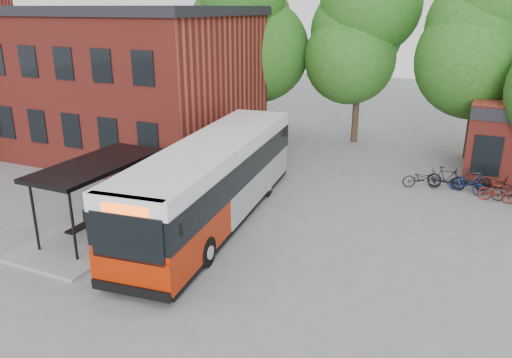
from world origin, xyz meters
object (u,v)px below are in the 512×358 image
at_px(bicycle_1, 447,178).
at_px(bicycle_3, 472,180).
at_px(bicycle_2, 467,184).
at_px(bicycle_0, 422,178).
at_px(bicycle_4, 494,184).
at_px(city_bus, 215,181).
at_px(bus_shelter, 100,198).
at_px(bicycle_5, 497,192).
at_px(bicycle_6, 512,194).

relative_size(bicycle_1, bicycle_3, 1.02).
xyz_separation_m(bicycle_1, bicycle_2, (0.94, -0.20, -0.08)).
bearing_deg(bicycle_0, bicycle_4, -96.66).
bearing_deg(city_bus, bicycle_3, 34.50).
bearing_deg(bus_shelter, bicycle_2, 40.01).
xyz_separation_m(bicycle_1, bicycle_5, (2.27, -0.91, -0.05)).
relative_size(bicycle_1, bicycle_2, 1.03).
relative_size(bus_shelter, bicycle_2, 3.97).
height_order(bicycle_2, bicycle_3, bicycle_3).
xyz_separation_m(bicycle_4, bicycle_6, (0.75, -1.16, -0.00)).
relative_size(bicycle_5, bicycle_6, 0.92).
xyz_separation_m(bus_shelter, bicycle_6, (14.75, 10.04, -0.98)).
bearing_deg(bicycle_2, bicycle_3, -0.72).
bearing_deg(bicycle_3, bicycle_6, -139.03).
height_order(city_bus, bicycle_5, city_bus).
relative_size(bicycle_0, bicycle_1, 1.02).
bearing_deg(bicycle_4, bicycle_3, 101.30).
height_order(city_bus, bicycle_2, city_bus).
distance_m(city_bus, bicycle_3, 12.72).
height_order(bicycle_0, bicycle_2, bicycle_0).
xyz_separation_m(bicycle_1, bicycle_4, (2.14, 0.25, -0.07)).
height_order(bicycle_5, bicycle_6, bicycle_5).
height_order(bicycle_1, bicycle_3, bicycle_1).
relative_size(city_bus, bicycle_2, 7.52).
distance_m(bicycle_1, bicycle_3, 1.18).
xyz_separation_m(bicycle_1, bicycle_6, (2.88, -0.91, -0.07)).
height_order(bicycle_3, bicycle_6, bicycle_3).
bearing_deg(bicycle_1, bus_shelter, 137.91).
relative_size(bus_shelter, bicycle_5, 4.25).
distance_m(bicycle_3, bicycle_5, 1.67).
bearing_deg(bicycle_6, bicycle_3, 71.42).
xyz_separation_m(bus_shelter, bicycle_1, (11.86, 10.95, -0.90)).
bearing_deg(bicycle_4, bicycle_0, 116.46).
distance_m(bicycle_0, bicycle_6, 4.01).
distance_m(bicycle_3, bicycle_4, 1.00).
xyz_separation_m(bicycle_3, bicycle_5, (1.13, -1.23, -0.04)).
bearing_deg(bicycle_1, bicycle_3, -69.01).
distance_m(bus_shelter, bicycle_3, 17.23).
height_order(bus_shelter, city_bus, city_bus).
distance_m(bicycle_1, bicycle_5, 2.44).
bearing_deg(bus_shelter, bicycle_1, 42.70).
xyz_separation_m(bicycle_2, bicycle_6, (1.94, -0.71, 0.01)).
relative_size(bus_shelter, city_bus, 0.53).
distance_m(bus_shelter, bicycle_5, 17.36).
bearing_deg(bicycle_3, bicycle_5, -151.26).
bearing_deg(bicycle_6, bus_shelter, 140.84).
distance_m(city_bus, bicycle_4, 13.45).
distance_m(bicycle_1, bicycle_2, 0.97).
xyz_separation_m(bicycle_0, bicycle_4, (3.23, 0.64, -0.01)).
height_order(bicycle_2, bicycle_4, bicycle_4).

